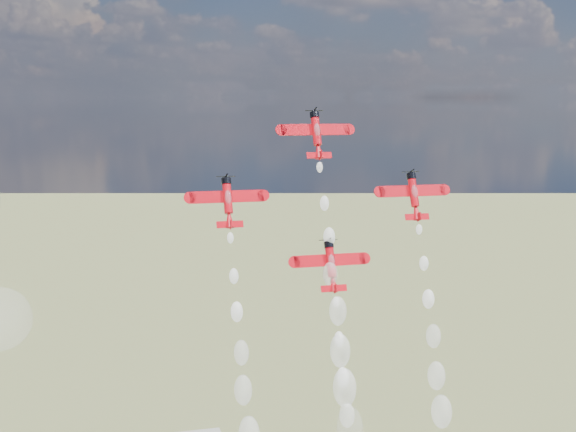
% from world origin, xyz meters
% --- Properties ---
extents(plane_lead, '(11.85, 5.47, 8.05)m').
position_xyz_m(plane_lead, '(7.78, 5.18, 112.59)').
color(plane_lead, red).
rests_on(plane_lead, ground).
extents(plane_left, '(11.85, 5.47, 8.05)m').
position_xyz_m(plane_left, '(-8.10, 0.98, 102.30)').
color(plane_left, red).
rests_on(plane_left, ground).
extents(plane_right, '(11.85, 5.47, 8.05)m').
position_xyz_m(plane_right, '(23.66, 0.98, 102.30)').
color(plane_right, red).
rests_on(plane_right, ground).
extents(plane_slot, '(11.85, 5.47, 8.05)m').
position_xyz_m(plane_slot, '(7.78, -3.23, 92.01)').
color(plane_slot, red).
rests_on(plane_slot, ground).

